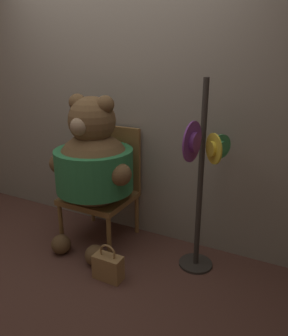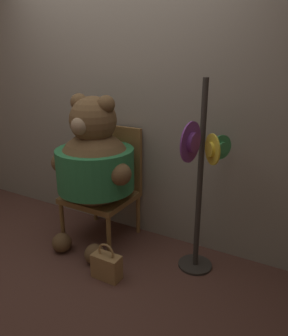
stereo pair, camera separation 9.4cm
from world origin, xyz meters
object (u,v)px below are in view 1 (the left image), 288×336
(hat_display_rack, at_px, (201,179))
(chair, at_px, (105,182))
(teddy_bear, at_px, (94,165))
(handbag_on_ground, at_px, (108,267))

(hat_display_rack, bearing_deg, chair, 171.16)
(teddy_bear, distance_m, hat_display_rack, 0.96)
(teddy_bear, height_order, hat_display_rack, hat_display_rack)
(chair, distance_m, teddy_bear, 0.31)
(chair, xyz_separation_m, teddy_bear, (0.03, -0.20, 0.24))
(chair, bearing_deg, handbag_on_ground, -55.27)
(teddy_bear, relative_size, handbag_on_ground, 4.51)
(chair, distance_m, handbag_on_ground, 0.84)
(chair, relative_size, teddy_bear, 0.76)
(chair, relative_size, hat_display_rack, 0.69)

